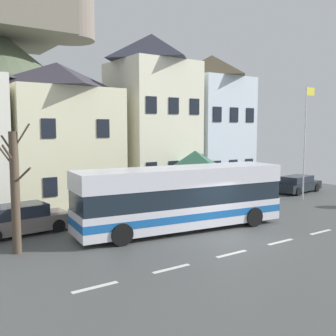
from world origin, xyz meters
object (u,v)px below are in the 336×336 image
object	(u,v)px
transit_bus	(181,198)
pedestrian_01	(272,196)
pedestrian_00	(266,199)
bus_shelter	(195,161)
townhouse_01	(59,136)
parked_car_01	(298,184)
parked_car_00	(230,194)
public_bench	(197,193)
parked_car_02	(20,220)
townhouse_02	(152,117)
bare_tree_00	(15,191)
pedestrian_02	(275,201)
townhouse_03	(211,124)
flagpole	(306,135)

from	to	relation	value
transit_bus	pedestrian_01	distance (m)	7.69
transit_bus	pedestrian_00	xyz separation A→B (m)	(6.52, 0.25, -0.74)
bus_shelter	pedestrian_01	world-z (taller)	bus_shelter
townhouse_01	parked_car_01	distance (m)	18.78
parked_car_00	pedestrian_01	world-z (taller)	pedestrian_01
parked_car_00	public_bench	xyz separation A→B (m)	(-0.82, 2.57, -0.20)
townhouse_01	transit_bus	xyz separation A→B (m)	(2.99, -9.30, -3.04)
transit_bus	parked_car_00	bearing A→B (deg)	34.76
parked_car_02	pedestrian_00	xyz separation A→B (m)	(13.47, -3.45, 0.15)
townhouse_01	townhouse_02	size ratio (longest dim) A/B	0.78
townhouse_01	parked_car_00	xyz separation A→B (m)	(9.77, -5.70, -3.97)
parked_car_00	bare_tree_00	xyz separation A→B (m)	(-14.58, -2.86, 1.91)
parked_car_00	bare_tree_00	distance (m)	14.98
parked_car_00	pedestrian_02	distance (m)	4.25
pedestrian_00	pedestrian_02	xyz separation A→B (m)	(-0.17, -0.87, 0.03)
townhouse_02	townhouse_03	distance (m)	5.60
transit_bus	parked_car_01	bearing A→B (deg)	22.44
bus_shelter	pedestrian_01	xyz separation A→B (m)	(3.34, -3.62, -2.11)
public_bench	transit_bus	bearing A→B (deg)	-133.96
pedestrian_01	townhouse_03	bearing A→B (deg)	77.25
pedestrian_01	bare_tree_00	size ratio (longest dim) A/B	0.31
parked_car_00	flagpole	distance (m)	7.03
parked_car_00	pedestrian_01	size ratio (longest dim) A/B	2.57
townhouse_01	bare_tree_00	world-z (taller)	townhouse_01
bus_shelter	townhouse_02	bearing A→B (deg)	95.29
transit_bus	pedestrian_01	xyz separation A→B (m)	(7.62, 0.69, -0.70)
townhouse_01	public_bench	bearing A→B (deg)	-19.26
bus_shelter	bare_tree_00	bearing A→B (deg)	-163.55
townhouse_02	bare_tree_00	world-z (taller)	townhouse_02
public_bench	parked_car_01	bearing A→B (deg)	-13.43
transit_bus	flagpole	bearing A→B (deg)	15.32
bare_tree_00	parked_car_01	bearing A→B (deg)	8.53
pedestrian_02	townhouse_01	bearing A→B (deg)	133.29
bus_shelter	pedestrian_02	distance (m)	5.76
parked_car_02	transit_bus	bearing A→B (deg)	-33.52
parked_car_02	pedestrian_01	world-z (taller)	pedestrian_01
townhouse_02	parked_car_01	size ratio (longest dim) A/B	2.50
townhouse_02	flagpole	bearing A→B (deg)	-39.68
townhouse_03	pedestrian_01	xyz separation A→B (m)	(-1.82, -8.05, -4.55)
townhouse_02	bus_shelter	size ratio (longest dim) A/B	3.23
townhouse_03	transit_bus	size ratio (longest dim) A/B	0.99
bus_shelter	bare_tree_00	size ratio (longest dim) A/B	0.69
parked_car_00	bare_tree_00	world-z (taller)	bare_tree_00
transit_bus	pedestrian_02	bearing A→B (deg)	1.18
townhouse_02	parked_car_01	world-z (taller)	townhouse_02
transit_bus	pedestrian_00	distance (m)	6.57
transit_bus	public_bench	xyz separation A→B (m)	(5.96, 6.18, -1.13)
townhouse_01	pedestrian_00	distance (m)	13.66
bare_tree_00	transit_bus	bearing A→B (deg)	-5.47
townhouse_02	public_bench	world-z (taller)	townhouse_02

